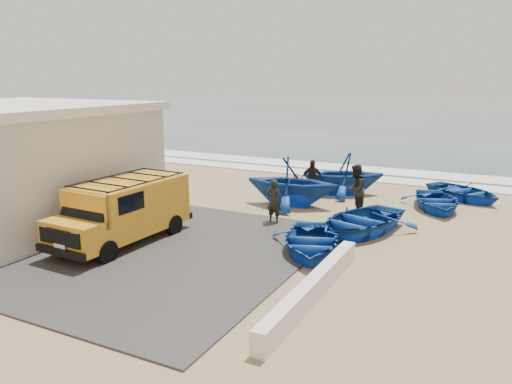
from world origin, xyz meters
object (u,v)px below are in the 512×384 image
at_px(parapet, 313,288).
at_px(fisherman_front, 274,201).
at_px(van, 124,209).
at_px(boat_near_left, 310,241).
at_px(fisherman_middle, 355,189).
at_px(fisherman_back, 312,179).
at_px(boat_mid_left, 292,182).
at_px(boat_mid_right, 436,201).
at_px(boat_far_left, 343,174).
at_px(boat_near_right, 360,221).
at_px(boat_far_right, 463,192).

xyz_separation_m(parapet, fisherman_front, (-3.58, 5.45, 0.54)).
relative_size(van, boat_near_left, 1.38).
xyz_separation_m(fisherman_middle, fisherman_back, (-2.49, 1.84, -0.14)).
height_order(parapet, van, van).
xyz_separation_m(boat_mid_left, boat_mid_right, (5.48, 2.01, -0.66)).
bearing_deg(boat_far_left, boat_mid_right, 50.11).
distance_m(van, fisherman_front, 5.39).
bearing_deg(fisherman_back, parapet, -103.15).
height_order(boat_mid_right, fisherman_middle, fisherman_middle).
height_order(boat_near_right, boat_mid_left, boat_mid_left).
distance_m(boat_near_left, boat_near_right, 2.73).
bearing_deg(boat_far_left, van, -50.90).
bearing_deg(fisherman_front, boat_mid_left, -76.92).
bearing_deg(boat_mid_left, boat_near_right, -129.57).
xyz_separation_m(parapet, van, (-6.93, 1.24, 0.85)).
bearing_deg(boat_mid_left, fisherman_middle, -96.53).
bearing_deg(fisherman_middle, boat_mid_right, 131.14).
bearing_deg(parapet, fisherman_middle, 99.07).
xyz_separation_m(parapet, boat_near_left, (-1.23, 3.03, 0.09)).
distance_m(boat_far_right, fisherman_back, 6.62).
bearing_deg(boat_near_left, fisherman_back, 90.38).
bearing_deg(boat_far_right, boat_mid_left, 159.59).
bearing_deg(boat_far_right, fisherman_front, 174.75).
bearing_deg(fisherman_front, boat_far_right, -126.35).
height_order(parapet, boat_far_right, boat_far_right).
bearing_deg(boat_far_right, van, 175.49).
bearing_deg(parapet, fisherman_front, 123.28).
height_order(parapet, boat_near_left, boat_near_left).
height_order(boat_near_left, fisherman_back, fisherman_back).
bearing_deg(fisherman_back, boat_mid_left, -131.09).
distance_m(van, fisherman_middle, 8.82).
xyz_separation_m(boat_near_right, boat_far_left, (-2.27, 5.36, 0.52)).
bearing_deg(fisherman_back, fisherman_front, -121.61).
relative_size(van, boat_mid_left, 1.28).
relative_size(parapet, fisherman_front, 3.68).
bearing_deg(boat_far_right, boat_far_left, 140.61).
distance_m(boat_mid_left, boat_far_left, 3.22).
height_order(boat_mid_right, boat_far_left, boat_far_left).
distance_m(boat_mid_left, fisherman_middle, 2.71).
relative_size(boat_near_right, fisherman_middle, 2.14).
distance_m(fisherman_middle, fisherman_back, 3.10).
xyz_separation_m(boat_near_left, boat_far_left, (-1.45, 7.97, 0.59)).
bearing_deg(parapet, boat_far_right, 79.35).
bearing_deg(van, fisherman_front, 53.79).
bearing_deg(boat_far_left, boat_mid_left, -51.29).
xyz_separation_m(boat_mid_left, boat_far_left, (1.30, 2.94, -0.06)).
xyz_separation_m(boat_near_left, boat_near_right, (0.82, 2.61, 0.06)).
xyz_separation_m(van, boat_far_left, (4.24, 9.76, -0.16)).
xyz_separation_m(van, fisherman_front, (3.35, 4.22, -0.31)).
relative_size(fisherman_front, fisherman_back, 0.97).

